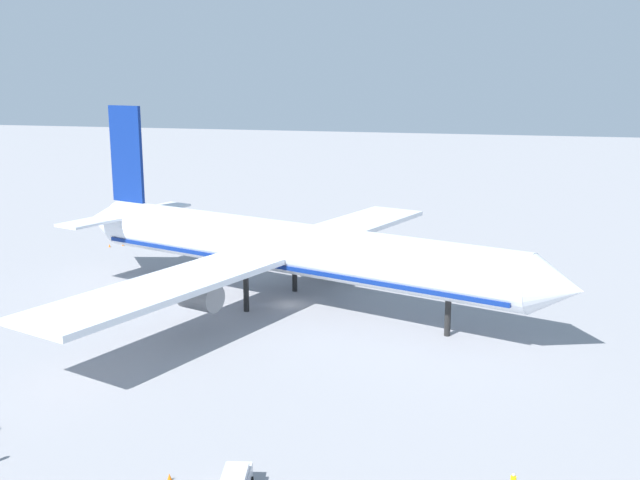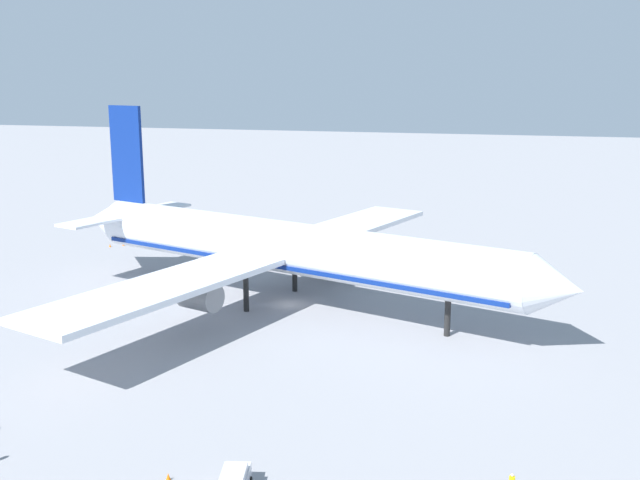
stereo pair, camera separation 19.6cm
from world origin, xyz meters
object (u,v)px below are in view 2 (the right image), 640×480
object	(u,v)px
traffic_cone_0	(133,242)
traffic_cone_1	(134,231)
airliner	(283,248)
traffic_cone_3	(168,477)
traffic_cone_4	(110,245)
traffic_cone_2	(123,244)

from	to	relation	value
traffic_cone_0	traffic_cone_1	distance (m)	10.54
airliner	traffic_cone_3	bearing A→B (deg)	-82.72
airliner	traffic_cone_3	xyz separation A→B (m)	(5.53, -43.28, -7.02)
traffic_cone_3	traffic_cone_4	world-z (taller)	same
airliner	traffic_cone_1	distance (m)	54.36
traffic_cone_0	airliner	bearing A→B (deg)	-35.26
traffic_cone_4	traffic_cone_0	bearing A→B (deg)	49.02
traffic_cone_0	traffic_cone_3	distance (m)	80.40
traffic_cone_1	traffic_cone_4	size ratio (longest dim) A/B	1.00
traffic_cone_1	traffic_cone_4	bearing A→B (deg)	-78.87
traffic_cone_1	traffic_cone_3	world-z (taller)	same
airliner	traffic_cone_0	bearing A→B (deg)	144.74
traffic_cone_2	traffic_cone_4	size ratio (longest dim) A/B	1.00
traffic_cone_1	airliner	bearing A→B (deg)	-40.08
traffic_cone_1	traffic_cone_4	xyz separation A→B (m)	(2.43, -12.34, 0.00)
airliner	traffic_cone_1	size ratio (longest dim) A/B	130.63
traffic_cone_0	traffic_cone_1	xyz separation A→B (m)	(-5.15, 9.20, 0.00)
traffic_cone_1	traffic_cone_2	size ratio (longest dim) A/B	1.00
airliner	traffic_cone_2	xyz separation A→B (m)	(-37.16, 23.96, -7.02)
airliner	traffic_cone_2	size ratio (longest dim) A/B	130.63
traffic_cone_2	traffic_cone_3	world-z (taller)	same
traffic_cone_2	traffic_cone_4	xyz separation A→B (m)	(-1.66, -1.59, 0.00)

